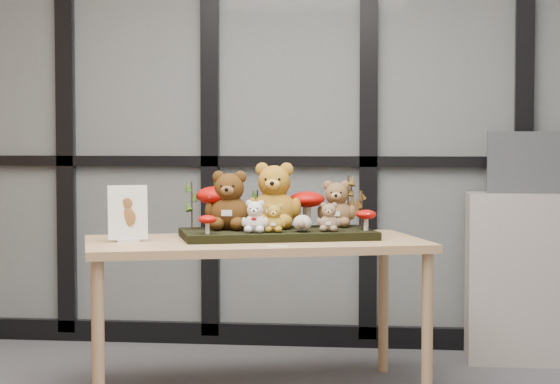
# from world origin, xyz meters

# --- Properties ---
(glass_partition) EXTENTS (4.90, 0.06, 2.78)m
(glass_partition) POSITION_xyz_m (-0.00, 2.47, 1.42)
(glass_partition) COLOR #2D383F
(glass_partition) RESTS_ON floor
(display_table) EXTENTS (1.69, 1.19, 0.72)m
(display_table) POSITION_xyz_m (-0.03, 1.35, 0.65)
(display_table) COLOR tan
(display_table) RESTS_ON floor
(diorama_tray) EXTENTS (0.97, 0.69, 0.04)m
(diorama_tray) POSITION_xyz_m (0.06, 1.44, 0.73)
(diorama_tray) COLOR black
(diorama_tray) RESTS_ON display_table
(bear_pooh_yellow) EXTENTS (0.32, 0.30, 0.34)m
(bear_pooh_yellow) POSITION_xyz_m (0.03, 1.54, 0.92)
(bear_pooh_yellow) COLOR #A7711C
(bear_pooh_yellow) RESTS_ON diorama_tray
(bear_brown_medium) EXTENTS (0.28, 0.27, 0.30)m
(bear_brown_medium) POSITION_xyz_m (-0.16, 1.43, 0.90)
(bear_brown_medium) COLOR #48290D
(bear_brown_medium) RESTS_ON diorama_tray
(bear_tan_back) EXTENTS (0.23, 0.22, 0.24)m
(bear_tan_back) POSITION_xyz_m (0.32, 1.64, 0.88)
(bear_tan_back) COLOR brown
(bear_tan_back) RESTS_ON diorama_tray
(bear_small_yellow) EXTENTS (0.13, 0.13, 0.14)m
(bear_small_yellow) POSITION_xyz_m (0.06, 1.32, 0.82)
(bear_small_yellow) COLOR #AB7E25
(bear_small_yellow) RESTS_ON diorama_tray
(bear_white_bow) EXTENTS (0.15, 0.14, 0.16)m
(bear_white_bow) POSITION_xyz_m (-0.02, 1.29, 0.83)
(bear_white_bow) COLOR white
(bear_white_bow) RESTS_ON diorama_tray
(bear_beige_small) EXTENTS (0.14, 0.13, 0.15)m
(bear_beige_small) POSITION_xyz_m (0.30, 1.39, 0.83)
(bear_beige_small) COLOR #896B4F
(bear_beige_small) RESTS_ON diorama_tray
(plush_cream_hedgehog) EXTENTS (0.08, 0.08, 0.09)m
(plush_cream_hedgehog) POSITION_xyz_m (0.19, 1.35, 0.80)
(plush_cream_hedgehog) COLOR beige
(plush_cream_hedgehog) RESTS_ON diorama_tray
(mushroom_back_left) EXTENTS (0.20, 0.20, 0.22)m
(mushroom_back_left) POSITION_xyz_m (-0.23, 1.48, 0.86)
(mushroom_back_left) COLOR #A60905
(mushroom_back_left) RESTS_ON diorama_tray
(mushroom_back_right) EXTENTS (0.17, 0.17, 0.19)m
(mushroom_back_right) POSITION_xyz_m (0.18, 1.61, 0.85)
(mushroom_back_right) COLOR #A60905
(mushroom_back_right) RESTS_ON diorama_tray
(mushroom_front_left) EXTENTS (0.08, 0.08, 0.09)m
(mushroom_front_left) POSITION_xyz_m (-0.22, 1.20, 0.80)
(mushroom_front_left) COLOR #A60905
(mushroom_front_left) RESTS_ON diorama_tray
(mushroom_front_right) EXTENTS (0.10, 0.10, 0.11)m
(mushroom_front_right) POSITION_xyz_m (0.47, 1.46, 0.81)
(mushroom_front_right) COLOR #A60905
(mushroom_front_right) RESTS_ON diorama_tray
(sprig_green_far_left) EXTENTS (0.05, 0.05, 0.22)m
(sprig_green_far_left) POSITION_xyz_m (-0.34, 1.43, 0.86)
(sprig_green_far_left) COLOR black
(sprig_green_far_left) RESTS_ON diorama_tray
(sprig_green_mid_left) EXTENTS (0.05, 0.05, 0.25)m
(sprig_green_mid_left) POSITION_xyz_m (-0.25, 1.51, 0.88)
(sprig_green_mid_left) COLOR black
(sprig_green_mid_left) RESTS_ON diorama_tray
(sprig_dry_far_right) EXTENTS (0.05, 0.05, 0.25)m
(sprig_dry_far_right) POSITION_xyz_m (0.38, 1.64, 0.88)
(sprig_dry_far_right) COLOR brown
(sprig_dry_far_right) RESTS_ON diorama_tray
(sprig_dry_mid_right) EXTENTS (0.05, 0.05, 0.18)m
(sprig_dry_mid_right) POSITION_xyz_m (0.45, 1.54, 0.84)
(sprig_dry_mid_right) COLOR brown
(sprig_dry_mid_right) RESTS_ON diorama_tray
(sprig_green_centre) EXTENTS (0.05, 0.05, 0.18)m
(sprig_green_centre) POSITION_xyz_m (-0.05, 1.58, 0.84)
(sprig_green_centre) COLOR black
(sprig_green_centre) RESTS_ON diorama_tray
(sign_holder) EXTENTS (0.17, 0.09, 0.25)m
(sign_holder) POSITION_xyz_m (-0.58, 1.19, 0.83)
(sign_holder) COLOR silver
(sign_holder) RESTS_ON display_table
(label_card) EXTENTS (0.09, 0.03, 0.00)m
(label_card) POSITION_xyz_m (0.11, 1.07, 0.72)
(label_card) COLOR white
(label_card) RESTS_ON display_table
(cabinet) EXTENTS (0.67, 0.39, 0.89)m
(cabinet) POSITION_xyz_m (1.32, 2.24, 0.44)
(cabinet) COLOR gray
(cabinet) RESTS_ON floor
(monitor) EXTENTS (0.46, 0.05, 0.33)m
(monitor) POSITION_xyz_m (1.32, 2.25, 1.05)
(monitor) COLOR #46484D
(monitor) RESTS_ON cabinet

